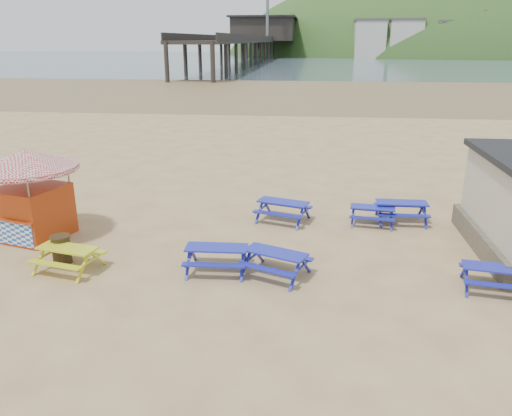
# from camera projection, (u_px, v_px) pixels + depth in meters

# --- Properties ---
(ground) EXTENTS (400.00, 400.00, 0.00)m
(ground) POSITION_uv_depth(u_px,v_px,m) (259.00, 253.00, 15.83)
(ground) COLOR tan
(ground) RESTS_ON ground
(wet_sand) EXTENTS (400.00, 400.00, 0.00)m
(wet_sand) POSITION_uv_depth(u_px,v_px,m) (303.00, 90.00, 67.59)
(wet_sand) COLOR olive
(wet_sand) RESTS_ON ground
(sea) EXTENTS (400.00, 400.00, 0.00)m
(sea) POSITION_uv_depth(u_px,v_px,m) (311.00, 59.00, 175.82)
(sea) COLOR #455763
(sea) RESTS_ON ground
(picnic_table_blue_a) EXTENTS (2.20, 1.97, 0.77)m
(picnic_table_blue_a) POSITION_uv_depth(u_px,v_px,m) (283.00, 211.00, 18.52)
(picnic_table_blue_a) COLOR #1B2DA1
(picnic_table_blue_a) RESTS_ON ground
(picnic_table_blue_b) EXTENTS (1.85, 1.49, 0.77)m
(picnic_table_blue_b) POSITION_uv_depth(u_px,v_px,m) (401.00, 212.00, 18.45)
(picnic_table_blue_b) COLOR #1B2DA1
(picnic_table_blue_b) RESTS_ON ground
(picnic_table_blue_c) EXTENTS (1.73, 1.46, 0.67)m
(picnic_table_blue_c) POSITION_uv_depth(u_px,v_px,m) (372.00, 215.00, 18.23)
(picnic_table_blue_c) COLOR #1B2DA1
(picnic_table_blue_c) RESTS_ON ground
(picnic_table_blue_d) EXTENTS (1.85, 1.52, 0.75)m
(picnic_table_blue_d) POSITION_uv_depth(u_px,v_px,m) (217.00, 259.00, 14.52)
(picnic_table_blue_d) COLOR #1B2DA1
(picnic_table_blue_d) RESTS_ON ground
(picnic_table_blue_e) EXTENTS (2.18, 2.00, 0.74)m
(picnic_table_blue_e) POSITION_uv_depth(u_px,v_px,m) (276.00, 264.00, 14.21)
(picnic_table_blue_e) COLOR #1B2DA1
(picnic_table_blue_e) RESTS_ON ground
(picnic_table_blue_f) EXTENTS (1.80, 1.54, 0.68)m
(picnic_table_blue_f) POSITION_uv_depth(u_px,v_px,m) (493.00, 278.00, 13.40)
(picnic_table_blue_f) COLOR #1B2DA1
(picnic_table_blue_f) RESTS_ON ground
(picnic_table_yellow) EXTENTS (1.99, 1.73, 0.73)m
(picnic_table_yellow) POSITION_uv_depth(u_px,v_px,m) (68.00, 259.00, 14.55)
(picnic_table_yellow) COLOR yellow
(picnic_table_yellow) RESTS_ON ground
(ice_cream_kiosk) EXTENTS (4.16, 4.16, 3.04)m
(ice_cream_kiosk) POSITION_uv_depth(u_px,v_px,m) (29.00, 183.00, 16.55)
(ice_cream_kiosk) COLOR #A8340E
(ice_cream_kiosk) RESTS_ON ground
(litter_bin) EXTENTS (0.60, 0.60, 0.88)m
(litter_bin) POSITION_uv_depth(u_px,v_px,m) (61.00, 249.00, 15.02)
(litter_bin) COLOR #3A2915
(litter_bin) RESTS_ON ground
(pier) EXTENTS (24.00, 220.00, 39.29)m
(pier) POSITION_uv_depth(u_px,v_px,m) (263.00, 42.00, 183.76)
(pier) COLOR black
(pier) RESTS_ON ground
(headland_town) EXTENTS (264.00, 144.00, 108.00)m
(headland_town) POSITION_uv_depth(u_px,v_px,m) (511.00, 78.00, 225.49)
(headland_town) COLOR #2D4C1E
(headland_town) RESTS_ON ground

